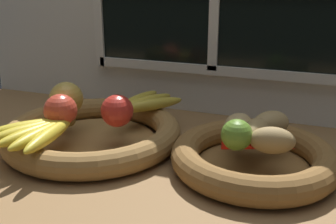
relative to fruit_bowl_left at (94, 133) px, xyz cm
name	(u,v)px	position (x,y,z in cm)	size (l,w,h in cm)	color
ground_plane	(175,164)	(18.90, -0.37, -3.94)	(140.00, 90.00, 3.00)	olive
back_wall	(217,5)	(18.90, 29.41, 25.45)	(140.00, 4.60, 55.00)	silver
fruit_bowl_left	(94,133)	(0.00, 0.00, 0.00)	(37.93, 37.93, 5.24)	olive
fruit_bowl_right	(254,157)	(34.32, 0.00, 0.01)	(30.95, 30.95, 5.24)	brown
apple_golden_left	(66,99)	(-7.35, 1.47, 6.50)	(7.40, 7.40, 7.40)	gold
apple_red_front	(61,111)	(-4.23, -5.19, 6.20)	(6.78, 6.78, 6.78)	#CC422D
apple_red_right	(117,111)	(6.55, -1.18, 6.15)	(6.69, 6.69, 6.69)	red
banana_bunch_front	(38,131)	(-4.68, -12.13, 4.16)	(14.83, 17.45, 2.71)	yellow
banana_bunch_back	(143,103)	(6.65, 11.25, 4.15)	(13.32, 18.05, 2.70)	gold
potato_large	(256,131)	(34.32, 0.00, 5.17)	(8.06, 4.57, 4.72)	#A38451
potato_back	(270,124)	(36.41, 4.60, 5.27)	(8.16, 5.24, 4.93)	#A38451
potato_small	(272,140)	(37.66, -3.34, 5.18)	(7.92, 4.60, 4.76)	#A38451
potato_oblong	(238,125)	(30.56, 2.92, 4.87)	(7.91, 5.19, 4.13)	tan
lime_near	(237,135)	(31.62, -4.05, 5.61)	(5.61, 5.61, 5.61)	olive
chili_pepper	(259,147)	(35.50, -3.48, 3.73)	(1.86, 1.86, 13.00)	red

